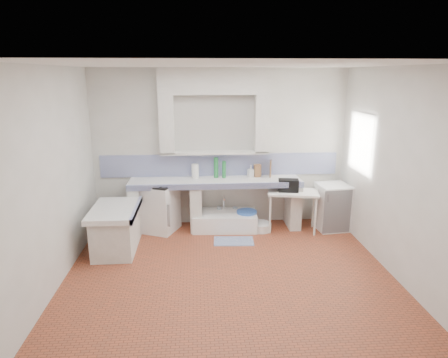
{
  "coord_description": "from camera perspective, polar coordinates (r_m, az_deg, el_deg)",
  "views": [
    {
      "loc": [
        -0.42,
        -4.87,
        2.69
      ],
      "look_at": [
        0.0,
        1.0,
        1.1
      ],
      "focal_mm": 31.22,
      "sensor_mm": 36.0,
      "label": 1
    }
  ],
  "objects": [
    {
      "name": "wall_right",
      "position": [
        5.7,
        23.96,
        0.71
      ],
      "size": [
        0.0,
        4.5,
        4.5
      ],
      "primitive_type": "plane",
      "rotation": [
        1.57,
        0.0,
        -1.57
      ],
      "color": "silver",
      "rests_on": "ground"
    },
    {
      "name": "soap_bottle",
      "position": [
        6.99,
        3.93,
        1.15
      ],
      "size": [
        0.12,
        0.12,
        0.21
      ],
      "primitive_type": "imported",
      "rotation": [
        0.0,
        0.0,
        0.34
      ],
      "color": "white",
      "rests_on": "counter_slab"
    },
    {
      "name": "peninsula_lip",
      "position": [
        6.19,
        -12.72,
        -4.41
      ],
      "size": [
        0.04,
        1.1,
        0.1
      ],
      "primitive_type": "cube",
      "color": "navy",
      "rests_on": "ground"
    },
    {
      "name": "black_bag",
      "position": [
        6.82,
        9.41,
        -0.94
      ],
      "size": [
        0.37,
        0.25,
        0.21
      ],
      "primitive_type": "cube",
      "rotation": [
        0.0,
        0.0,
        -0.16
      ],
      "color": "black",
      "rests_on": "side_table"
    },
    {
      "name": "knife_block",
      "position": [
        7.01,
        4.9,
        1.23
      ],
      "size": [
        0.13,
        0.11,
        0.23
      ],
      "primitive_type": "cube",
      "rotation": [
        0.0,
        0.0,
        0.16
      ],
      "color": "olive",
      "rests_on": "counter_slab"
    },
    {
      "name": "wall_back",
      "position": [
        7.0,
        -0.58,
        4.51
      ],
      "size": [
        4.5,
        0.0,
        4.5
      ],
      "primitive_type": "plane",
      "rotation": [
        1.57,
        0.0,
        0.0
      ],
      "color": "silver",
      "rests_on": "ground"
    },
    {
      "name": "wall_left",
      "position": [
        5.36,
        -23.92,
        -0.14
      ],
      "size": [
        0.0,
        4.5,
        4.5
      ],
      "primitive_type": "plane",
      "rotation": [
        1.57,
        0.0,
        1.57
      ],
      "color": "silver",
      "rests_on": "ground"
    },
    {
      "name": "rug",
      "position": [
        6.55,
        1.43,
        -9.08
      ],
      "size": [
        0.68,
        0.41,
        0.01
      ],
      "primitive_type": "cube",
      "rotation": [
        0.0,
        0.0,
        -0.06
      ],
      "color": "navy",
      "rests_on": "ground"
    },
    {
      "name": "side_table",
      "position": [
        6.98,
        9.94,
        -4.61
      ],
      "size": [
        0.94,
        0.64,
        0.04
      ],
      "primitive_type": "cube",
      "rotation": [
        0.0,
        0.0,
        -0.19
      ],
      "color": "white",
      "rests_on": "ground"
    },
    {
      "name": "counter_slab",
      "position": [
        6.83,
        -1.25,
        -0.43
      ],
      "size": [
        3.0,
        0.6,
        0.08
      ],
      "primitive_type": "cube",
      "color": "white",
      "rests_on": "ground"
    },
    {
      "name": "floor",
      "position": [
        5.58,
        0.75,
        -13.71
      ],
      "size": [
        4.5,
        4.5,
        0.0
      ],
      "primitive_type": "plane",
      "color": "#9C452A",
      "rests_on": "ground"
    },
    {
      "name": "paper_towel",
      "position": [
        6.91,
        -4.25,
        1.16
      ],
      "size": [
        0.15,
        0.15,
        0.25
      ],
      "primitive_type": "cylinder",
      "rotation": [
        0.0,
        0.0,
        0.22
      ],
      "color": "white",
      "rests_on": "counter_slab"
    },
    {
      "name": "alcove_mass",
      "position": [
        6.75,
        -1.42,
        14.14
      ],
      "size": [
        1.9,
        0.25,
        0.45
      ],
      "primitive_type": "cube",
      "color": "silver",
      "rests_on": "ground"
    },
    {
      "name": "wall_front",
      "position": [
        3.18,
        3.88,
        -8.94
      ],
      "size": [
        4.5,
        0.0,
        4.5
      ],
      "primitive_type": "plane",
      "rotation": [
        -1.57,
        0.0,
        0.0
      ],
      "color": "silver",
      "rests_on": "ground"
    },
    {
      "name": "sink",
      "position": [
        7.03,
        0.09,
        -6.2
      ],
      "size": [
        1.16,
        0.67,
        0.27
      ],
      "primitive_type": "cube",
      "rotation": [
        0.0,
        0.0,
        -0.06
      ],
      "color": "white",
      "rests_on": "ground"
    },
    {
      "name": "backsplash",
      "position": [
        7.05,
        -0.57,
        2.09
      ],
      "size": [
        4.27,
        0.03,
        0.4
      ],
      "primitive_type": "cube",
      "color": "navy",
      "rests_on": "ground"
    },
    {
      "name": "lace_valance",
      "position": [
        6.68,
        19.99,
        8.12
      ],
      "size": [
        0.01,
        0.84,
        0.24
      ],
      "primitive_type": "cube",
      "color": "white",
      "rests_on": "ground"
    },
    {
      "name": "water_bottle_a",
      "position": [
        7.19,
        -0.69,
        -5.41
      ],
      "size": [
        0.11,
        0.11,
        0.34
      ],
      "primitive_type": "cylinder",
      "rotation": [
        0.0,
        0.0,
        0.2
      ],
      "color": "silver",
      "rests_on": "ground"
    },
    {
      "name": "counter_pier_left",
      "position": [
        7.04,
        -12.72,
        -4.16
      ],
      "size": [
        0.2,
        0.55,
        0.82
      ],
      "primitive_type": "cube",
      "color": "silver",
      "rests_on": "ground"
    },
    {
      "name": "stove",
      "position": [
        6.96,
        -9.52,
        -4.16
      ],
      "size": [
        0.77,
        0.76,
        0.83
      ],
      "primitive_type": "cube",
      "rotation": [
        0.0,
        0.0,
        -0.41
      ],
      "color": "white",
      "rests_on": "ground"
    },
    {
      "name": "peninsula_base",
      "position": [
        6.37,
        -15.5,
        -7.39
      ],
      "size": [
        0.6,
        1.0,
        0.62
      ],
      "primitive_type": "cube",
      "color": "silver",
      "rests_on": "ground"
    },
    {
      "name": "bucket_red",
      "position": [
        7.01,
        -1.04,
        -6.3
      ],
      "size": [
        0.34,
        0.34,
        0.26
      ],
      "primitive_type": "cylinder",
      "rotation": [
        0.0,
        0.0,
        -0.26
      ],
      "color": "#B21419",
      "rests_on": "ground"
    },
    {
      "name": "peninsula_top",
      "position": [
        6.25,
        -15.72,
        -4.43
      ],
      "size": [
        0.7,
        1.1,
        0.08
      ],
      "primitive_type": "cube",
      "color": "white",
      "rests_on": "ground"
    },
    {
      "name": "window_frame",
      "position": [
        6.79,
        20.82,
        4.9
      ],
      "size": [
        0.35,
        0.86,
        1.06
      ],
      "primitive_type": "cube",
      "color": "#352111",
      "rests_on": "ground"
    },
    {
      "name": "water_bottle_b",
      "position": [
        7.21,
        1.64,
        -5.38
      ],
      "size": [
        0.12,
        0.12,
        0.33
      ],
      "primitive_type": "cylinder",
      "rotation": [
        0.0,
        0.0,
        0.43
      ],
      "color": "silver",
      "rests_on": "ground"
    },
    {
      "name": "counter_pier_mid",
      "position": [
        6.96,
        -4.12,
        -4.05
      ],
      "size": [
        0.2,
        0.55,
        0.82
      ],
      "primitive_type": "cube",
      "color": "silver",
      "rests_on": "ground"
    },
    {
      "name": "counter_lip",
      "position": [
        6.56,
        -1.13,
        -1.08
      ],
      "size": [
        3.0,
        0.04,
        0.1
      ],
      "primitive_type": "cube",
      "color": "navy",
      "rests_on": "ground"
    },
    {
      "name": "green_bottle_b",
      "position": [
        6.91,
        0.01,
        1.39
      ],
      "size": [
        0.09,
        0.09,
        0.3
      ],
      "primitive_type": "cylinder",
      "rotation": [
        0.0,
        0.0,
        -0.39
      ],
      "color": "#207837",
      "rests_on": "counter_slab"
    },
    {
      "name": "fridge",
      "position": [
        7.2,
        15.54,
        -3.94
      ],
      "size": [
        0.58,
        0.58,
        0.82
      ],
      "primitive_type": "cube",
      "rotation": [
        0.0,
        0.0,
        0.11
      ],
      "color": "white",
      "rests_on": "ground"
    },
    {
      "name": "cutting_board",
      "position": [
        7.04,
        6.83,
        1.53
      ],
      "size": [
        0.07,
        0.21,
        0.29
      ],
      "primitive_type": "cube",
      "rotation": [
        0.0,
        0.0,
        -0.25
      ],
      "color": "olive",
      "rests_on": "counter_slab"
    },
    {
      "name": "green_bottle_a",
      "position": [
        6.92,
        -1.17,
        1.68
      ],
      "size": [
        0.1,
        0.1,
        0.36
      ],
      "primitive_type": "cylinder",
      "rotation": [
        0.0,
        0.0,
        0.27
      ],
      "color": "#207837",
      "rests_on": "counter_slab"
    },
    {
      "name": "bucket_blue",
      "position": [
        7.01,
        3.33,
        -5.99
      ],
      "size": [
        0.38,
        0.38,
        0.34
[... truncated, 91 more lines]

